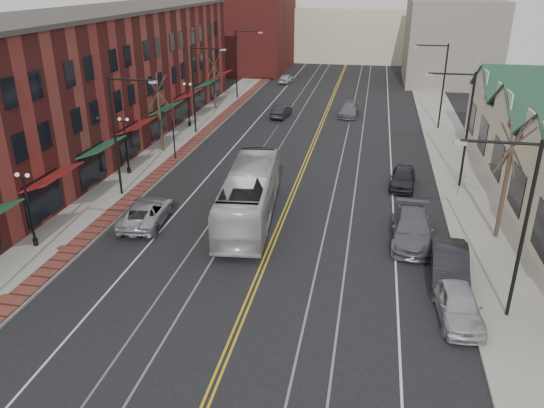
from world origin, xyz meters
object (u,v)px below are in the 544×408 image
at_px(transit_bus, 249,195).
at_px(parked_car_b, 449,265).
at_px(parked_car_c, 412,229).
at_px(parked_suv, 146,212).
at_px(parked_car_d, 403,178).
at_px(parked_car_a, 458,304).

bearing_deg(transit_bus, parked_car_b, 150.36).
bearing_deg(parked_car_b, parked_car_c, 116.41).
height_order(parked_suv, parked_car_b, parked_car_b).
bearing_deg(parked_car_d, parked_suv, -144.24).
xyz_separation_m(parked_car_a, parked_car_b, (0.00, 3.37, 0.06)).
xyz_separation_m(parked_suv, parked_car_b, (17.34, -3.30, 0.08)).
relative_size(transit_bus, parked_car_b, 2.35).
bearing_deg(parked_car_a, parked_car_c, 97.83).
relative_size(parked_suv, parked_car_d, 1.26).
bearing_deg(parked_car_c, parked_suv, -176.48).
height_order(parked_car_a, parked_car_b, parked_car_b).
distance_m(parked_suv, parked_car_c, 15.75).
distance_m(transit_bus, parked_car_b, 12.41).
distance_m(transit_bus, parked_car_c, 9.82).
bearing_deg(parked_car_c, parked_car_b, -65.53).
distance_m(parked_suv, parked_car_b, 17.65).
bearing_deg(parked_car_b, parked_car_a, -86.36).
bearing_deg(parked_suv, transit_bus, -169.40).
distance_m(parked_suv, parked_car_d, 18.02).
bearing_deg(parked_car_c, transit_bus, 174.24).
distance_m(parked_car_c, parked_car_d, 8.64).
relative_size(parked_car_a, parked_car_c, 0.78).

